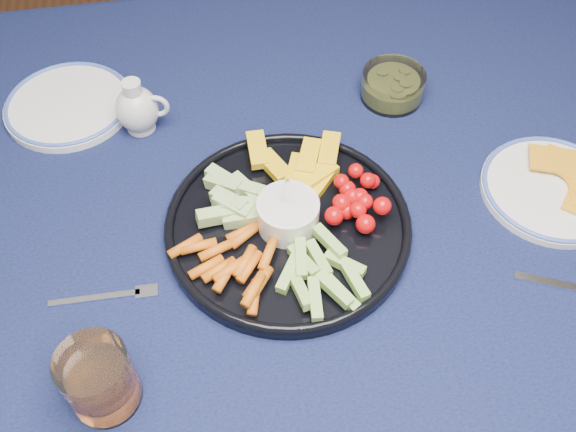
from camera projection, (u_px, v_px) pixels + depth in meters
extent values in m
plane|color=brown|center=(306.00, 381.00, 1.57)|extent=(4.00, 4.00, 0.00)
cylinder|color=#4A2D18|center=(557.00, 122.00, 1.62)|extent=(0.07, 0.07, 0.70)
cube|color=#4A2D18|center=(317.00, 193.00, 1.00)|extent=(1.60, 1.00, 0.04)
cube|color=#0D0E34|center=(318.00, 183.00, 0.98)|extent=(1.66, 1.06, 0.01)
cube|color=#0D0E34|center=(266.00, 47.00, 1.41)|extent=(1.66, 0.01, 0.30)
cylinder|color=black|center=(288.00, 227.00, 0.91)|extent=(0.35, 0.35, 0.02)
torus|color=black|center=(288.00, 223.00, 0.91)|extent=(0.35, 0.35, 0.01)
cylinder|color=white|center=(288.00, 214.00, 0.89)|extent=(0.09, 0.09, 0.05)
cylinder|color=silver|center=(288.00, 206.00, 0.87)|extent=(0.08, 0.08, 0.01)
cylinder|color=silver|center=(141.00, 125.00, 1.05)|extent=(0.05, 0.05, 0.01)
ellipsoid|color=silver|center=(137.00, 109.00, 1.02)|extent=(0.07, 0.07, 0.08)
cylinder|color=silver|center=(132.00, 90.00, 0.99)|extent=(0.03, 0.03, 0.03)
torus|color=silver|center=(156.00, 106.00, 1.01)|extent=(0.04, 0.02, 0.04)
torus|color=#405AB4|center=(134.00, 97.00, 1.00)|extent=(0.04, 0.04, 0.00)
cylinder|color=silver|center=(393.00, 86.00, 1.07)|extent=(0.11, 0.11, 0.05)
cylinder|color=#5C621C|center=(392.00, 90.00, 1.08)|extent=(0.09, 0.09, 0.03)
cylinder|color=white|center=(552.00, 190.00, 0.96)|extent=(0.21, 0.21, 0.01)
torus|color=#405AB4|center=(553.00, 187.00, 0.95)|extent=(0.21, 0.21, 0.01)
cylinder|color=silver|center=(99.00, 379.00, 0.73)|extent=(0.08, 0.08, 0.10)
cylinder|color=orange|center=(104.00, 387.00, 0.75)|extent=(0.07, 0.07, 0.05)
cube|color=silver|center=(94.00, 298.00, 0.85)|extent=(0.12, 0.01, 0.00)
cube|color=silver|center=(147.00, 291.00, 0.86)|extent=(0.03, 0.02, 0.00)
cube|color=silver|center=(574.00, 288.00, 0.86)|extent=(0.15, 0.08, 0.00)
cylinder|color=white|center=(69.00, 106.00, 1.07)|extent=(0.21, 0.21, 0.01)
torus|color=#405AB4|center=(67.00, 102.00, 1.07)|extent=(0.21, 0.21, 0.01)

